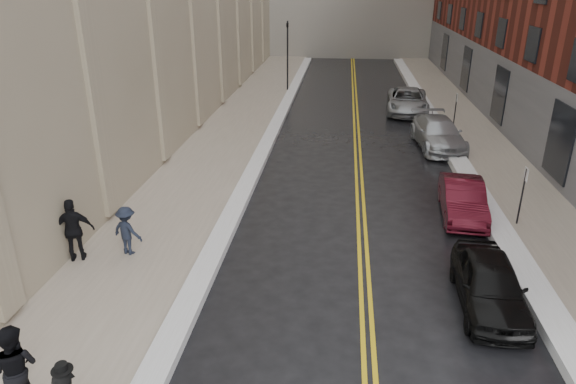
% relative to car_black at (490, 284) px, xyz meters
% --- Properties ---
extents(ground, '(160.00, 160.00, 0.00)m').
position_rel_car_black_xyz_m(ground, '(-5.70, -3.08, -0.68)').
color(ground, black).
rests_on(ground, ground).
extents(sidewalk_left, '(4.00, 64.00, 0.15)m').
position_rel_car_black_xyz_m(sidewalk_left, '(-10.20, 12.92, -0.61)').
color(sidewalk_left, gray).
rests_on(sidewalk_left, ground).
extents(sidewalk_right, '(3.00, 64.00, 0.15)m').
position_rel_car_black_xyz_m(sidewalk_right, '(3.30, 12.92, -0.61)').
color(sidewalk_right, gray).
rests_on(sidewalk_right, ground).
extents(lane_stripe_a, '(0.12, 64.00, 0.01)m').
position_rel_car_black_xyz_m(lane_stripe_a, '(-3.32, 12.92, -0.68)').
color(lane_stripe_a, gold).
rests_on(lane_stripe_a, ground).
extents(lane_stripe_b, '(0.12, 64.00, 0.01)m').
position_rel_car_black_xyz_m(lane_stripe_b, '(-3.08, 12.92, -0.68)').
color(lane_stripe_b, gold).
rests_on(lane_stripe_b, ground).
extents(snow_ridge_left, '(0.70, 60.80, 0.26)m').
position_rel_car_black_xyz_m(snow_ridge_left, '(-7.90, 12.92, -0.55)').
color(snow_ridge_left, white).
rests_on(snow_ridge_left, ground).
extents(snow_ridge_right, '(0.85, 60.80, 0.30)m').
position_rel_car_black_xyz_m(snow_ridge_right, '(1.45, 12.92, -0.53)').
color(snow_ridge_right, white).
rests_on(snow_ridge_right, ground).
extents(traffic_signal, '(0.18, 0.15, 5.20)m').
position_rel_car_black_xyz_m(traffic_signal, '(-8.30, 26.92, 2.40)').
color(traffic_signal, black).
rests_on(traffic_signal, ground).
extents(parking_sign_near, '(0.06, 0.35, 2.23)m').
position_rel_car_black_xyz_m(parking_sign_near, '(2.20, 4.92, 0.67)').
color(parking_sign_near, black).
rests_on(parking_sign_near, ground).
extents(parking_sign_far, '(0.06, 0.35, 2.23)m').
position_rel_car_black_xyz_m(parking_sign_far, '(2.20, 16.92, 0.67)').
color(parking_sign_far, black).
rests_on(parking_sign_far, ground).
extents(car_black, '(1.75, 4.06, 1.36)m').
position_rel_car_black_xyz_m(car_black, '(0.00, 0.00, 0.00)').
color(car_black, black).
rests_on(car_black, ground).
extents(car_maroon, '(1.71, 4.13, 1.33)m').
position_rel_car_black_xyz_m(car_maroon, '(0.45, 5.71, -0.02)').
color(car_maroon, '#4A0D19').
rests_on(car_maroon, ground).
extents(car_silver_near, '(2.56, 5.33, 1.50)m').
position_rel_car_black_xyz_m(car_silver_near, '(0.86, 14.03, 0.07)').
color(car_silver_near, '#A5A8AD').
rests_on(car_silver_near, ground).
extents(car_silver_far, '(2.93, 5.66, 1.52)m').
position_rel_car_black_xyz_m(car_silver_far, '(0.09, 21.39, 0.08)').
color(car_silver_far, '#9B9EA2').
rests_on(car_silver_far, ground).
extents(pedestrian_a, '(0.95, 0.75, 1.92)m').
position_rel_car_black_xyz_m(pedestrian_a, '(-10.18, -4.76, 0.43)').
color(pedestrian_a, black).
rests_on(pedestrian_a, sidewalk_left).
extents(pedestrian_b, '(1.15, 0.88, 1.57)m').
position_rel_car_black_xyz_m(pedestrian_b, '(-10.50, 1.45, 0.25)').
color(pedestrian_b, black).
rests_on(pedestrian_b, sidewalk_left).
extents(pedestrian_c, '(1.26, 0.84, 1.99)m').
position_rel_car_black_xyz_m(pedestrian_c, '(-11.90, 0.92, 0.46)').
color(pedestrian_c, black).
rests_on(pedestrian_c, sidewalk_left).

